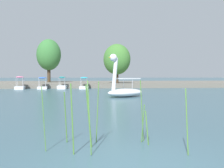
{
  "coord_description": "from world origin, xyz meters",
  "views": [
    {
      "loc": [
        -0.94,
        -4.83,
        1.66
      ],
      "look_at": [
        1.87,
        20.07,
        0.9
      ],
      "focal_mm": 43.88,
      "sensor_mm": 36.0,
      "label": 1
    }
  ],
  "objects_px": {
    "pedal_boat_pink": "(20,85)",
    "tree_sapling_by_fence": "(117,59)",
    "pedal_boat_blue": "(42,86)",
    "pedal_boat_cyan": "(84,86)",
    "tree_broadleaf_right": "(49,55)",
    "swan_boat": "(124,89)",
    "pedal_boat_teal": "(62,86)"
  },
  "relations": [
    {
      "from": "swan_boat",
      "to": "tree_sapling_by_fence",
      "type": "bearing_deg",
      "value": 84.39
    },
    {
      "from": "pedal_boat_blue",
      "to": "pedal_boat_teal",
      "type": "bearing_deg",
      "value": 5.08
    },
    {
      "from": "pedal_boat_blue",
      "to": "pedal_boat_pink",
      "type": "xyz_separation_m",
      "value": [
        -2.64,
        -0.33,
        0.06
      ]
    },
    {
      "from": "pedal_boat_pink",
      "to": "tree_sapling_by_fence",
      "type": "height_order",
      "value": "tree_sapling_by_fence"
    },
    {
      "from": "swan_boat",
      "to": "tree_broadleaf_right",
      "type": "relative_size",
      "value": 0.5
    },
    {
      "from": "pedal_boat_blue",
      "to": "tree_sapling_by_fence",
      "type": "xyz_separation_m",
      "value": [
        9.91,
        4.07,
        3.59
      ]
    },
    {
      "from": "tree_broadleaf_right",
      "to": "tree_sapling_by_fence",
      "type": "bearing_deg",
      "value": -34.98
    },
    {
      "from": "pedal_boat_cyan",
      "to": "pedal_boat_pink",
      "type": "bearing_deg",
      "value": -177.73
    },
    {
      "from": "pedal_boat_cyan",
      "to": "pedal_boat_teal",
      "type": "relative_size",
      "value": 1.0
    },
    {
      "from": "pedal_boat_cyan",
      "to": "tree_broadleaf_right",
      "type": "xyz_separation_m",
      "value": [
        -5.68,
        11.38,
        4.68
      ]
    },
    {
      "from": "pedal_boat_cyan",
      "to": "tree_broadleaf_right",
      "type": "height_order",
      "value": "tree_broadleaf_right"
    },
    {
      "from": "tree_sapling_by_fence",
      "to": "pedal_boat_pink",
      "type": "bearing_deg",
      "value": -160.65
    },
    {
      "from": "pedal_boat_teal",
      "to": "tree_broadleaf_right",
      "type": "relative_size",
      "value": 0.3
    },
    {
      "from": "pedal_boat_teal",
      "to": "tree_broadleaf_right",
      "type": "height_order",
      "value": "tree_broadleaf_right"
    },
    {
      "from": "swan_boat",
      "to": "tree_sapling_by_fence",
      "type": "distance_m",
      "value": 18.19
    },
    {
      "from": "pedal_boat_cyan",
      "to": "tree_broadleaf_right",
      "type": "relative_size",
      "value": 0.3
    },
    {
      "from": "pedal_boat_cyan",
      "to": "pedal_boat_teal",
      "type": "height_order",
      "value": "pedal_boat_teal"
    },
    {
      "from": "pedal_boat_blue",
      "to": "tree_broadleaf_right",
      "type": "height_order",
      "value": "tree_broadleaf_right"
    },
    {
      "from": "pedal_boat_cyan",
      "to": "pedal_boat_pink",
      "type": "xyz_separation_m",
      "value": [
        -7.82,
        -0.31,
        0.06
      ]
    },
    {
      "from": "pedal_boat_cyan",
      "to": "pedal_boat_pink",
      "type": "distance_m",
      "value": 7.83
    },
    {
      "from": "pedal_boat_pink",
      "to": "pedal_boat_teal",
      "type": "bearing_deg",
      "value": 6.18
    },
    {
      "from": "swan_boat",
      "to": "pedal_boat_cyan",
      "type": "distance_m",
      "value": 14.0
    },
    {
      "from": "pedal_boat_teal",
      "to": "pedal_boat_cyan",
      "type": "bearing_deg",
      "value": -4.98
    },
    {
      "from": "swan_boat",
      "to": "pedal_boat_pink",
      "type": "height_order",
      "value": "swan_boat"
    },
    {
      "from": "pedal_boat_teal",
      "to": "swan_boat",
      "type": "bearing_deg",
      "value": -67.64
    },
    {
      "from": "pedal_boat_cyan",
      "to": "tree_sapling_by_fence",
      "type": "height_order",
      "value": "tree_sapling_by_fence"
    },
    {
      "from": "tree_sapling_by_fence",
      "to": "tree_broadleaf_right",
      "type": "relative_size",
      "value": 0.79
    },
    {
      "from": "pedal_boat_teal",
      "to": "tree_sapling_by_fence",
      "type": "distance_m",
      "value": 9.15
    },
    {
      "from": "pedal_boat_pink",
      "to": "tree_sapling_by_fence",
      "type": "bearing_deg",
      "value": 19.35
    },
    {
      "from": "swan_boat",
      "to": "pedal_boat_cyan",
      "type": "bearing_deg",
      "value": 102.28
    },
    {
      "from": "pedal_boat_teal",
      "to": "pedal_boat_pink",
      "type": "relative_size",
      "value": 1.15
    },
    {
      "from": "pedal_boat_pink",
      "to": "pedal_boat_cyan",
      "type": "bearing_deg",
      "value": 2.27
    }
  ]
}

